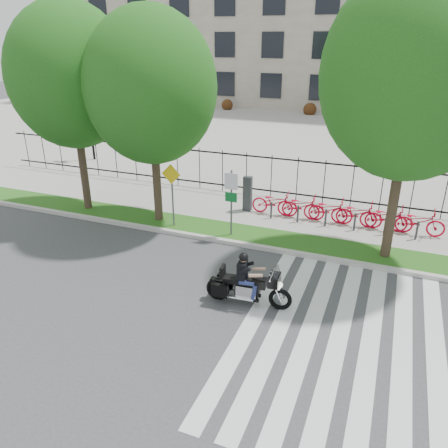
% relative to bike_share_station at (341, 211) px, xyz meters
% --- Properties ---
extents(ground, '(120.00, 120.00, 0.00)m').
position_rel_bike_share_station_xyz_m(ground, '(-3.43, -7.20, -0.66)').
color(ground, '#3C3C3F').
rests_on(ground, ground).
extents(curb, '(60.00, 0.20, 0.15)m').
position_rel_bike_share_station_xyz_m(curb, '(-3.43, -3.10, -0.59)').
color(curb, '#B6B2AB').
rests_on(curb, ground).
extents(grass_verge, '(60.00, 1.50, 0.15)m').
position_rel_bike_share_station_xyz_m(grass_verge, '(-3.43, -2.25, -0.59)').
color(grass_verge, '#245114').
rests_on(grass_verge, ground).
extents(sidewalk, '(60.00, 3.50, 0.15)m').
position_rel_bike_share_station_xyz_m(sidewalk, '(-3.43, 0.25, -0.59)').
color(sidewalk, '#A8A69D').
rests_on(sidewalk, ground).
extents(plaza, '(80.00, 34.00, 0.10)m').
position_rel_bike_share_station_xyz_m(plaza, '(-3.43, 17.80, -0.61)').
color(plaza, '#A8A69D').
rests_on(plaza, ground).
extents(crosswalk_stripes, '(5.70, 8.00, 0.01)m').
position_rel_bike_share_station_xyz_m(crosswalk_stripes, '(1.39, -7.20, -0.66)').
color(crosswalk_stripes, silver).
rests_on(crosswalk_stripes, ground).
extents(iron_fence, '(30.00, 0.06, 2.00)m').
position_rel_bike_share_station_xyz_m(iron_fence, '(-3.43, 2.00, 0.49)').
color(iron_fence, black).
rests_on(iron_fence, sidewalk).
extents(office_building, '(60.00, 21.90, 20.15)m').
position_rel_bike_share_station_xyz_m(office_building, '(-3.43, 37.72, 9.30)').
color(office_building, gray).
rests_on(office_building, ground).
extents(lamp_post_left, '(1.06, 0.70, 4.25)m').
position_rel_bike_share_station_xyz_m(lamp_post_left, '(-15.43, 4.80, 2.54)').
color(lamp_post_left, black).
rests_on(lamp_post_left, ground).
extents(street_tree_0, '(4.85, 4.85, 8.24)m').
position_rel_bike_share_station_xyz_m(street_tree_0, '(-10.44, -2.25, 4.92)').
color(street_tree_0, '#3D2D21').
rests_on(street_tree_0, grass_verge).
extents(street_tree_1, '(4.87, 4.87, 7.97)m').
position_rel_bike_share_station_xyz_m(street_tree_1, '(-6.92, -2.25, 4.65)').
color(street_tree_1, '#3D2D21').
rests_on(street_tree_1, grass_verge).
extents(street_tree_2, '(5.42, 5.42, 8.96)m').
position_rel_bike_share_station_xyz_m(street_tree_2, '(1.84, -2.25, 5.32)').
color(street_tree_2, '#3D2D21').
rests_on(street_tree_2, grass_verge).
extents(bike_share_station, '(7.85, 0.88, 1.50)m').
position_rel_bike_share_station_xyz_m(bike_share_station, '(0.00, 0.00, 0.00)').
color(bike_share_station, '#2D2D33').
rests_on(bike_share_station, sidewalk).
extents(sign_pole_regulatory, '(0.50, 0.09, 2.50)m').
position_rel_bike_share_station_xyz_m(sign_pole_regulatory, '(-3.63, -2.62, 1.08)').
color(sign_pole_regulatory, '#59595B').
rests_on(sign_pole_regulatory, grass_verge).
extents(sign_pole_warning, '(0.78, 0.09, 2.49)m').
position_rel_bike_share_station_xyz_m(sign_pole_warning, '(-6.05, -2.62, 1.08)').
color(sign_pole_warning, '#59595B').
rests_on(sign_pole_warning, grass_verge).
extents(motorcycle_rider, '(2.49, 0.76, 1.92)m').
position_rel_bike_share_station_xyz_m(motorcycle_rider, '(-1.63, -6.56, -0.03)').
color(motorcycle_rider, black).
rests_on(motorcycle_rider, ground).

